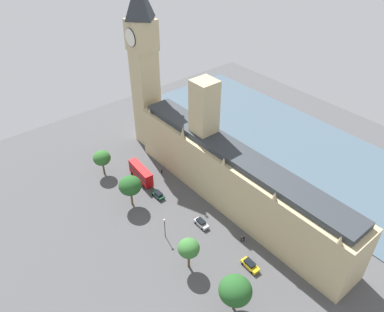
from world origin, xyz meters
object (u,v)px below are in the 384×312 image
Objects in this scene: car_yellow_cab_near_tower at (250,265)px; plane_tree_under_trees at (102,158)px; plane_tree_kerbside at (130,186)px; plane_tree_slot_10 at (235,291)px; double_decker_bus_by_river_gate at (141,173)px; pedestrian_leading at (244,238)px; plane_tree_far_end at (189,248)px; pedestrian_trailing at (162,171)px; parliament_building at (232,176)px; car_silver_midblock at (201,223)px; clock_tower at (144,65)px; pedestrian_corner at (242,239)px; street_lamp_slot_11 at (165,225)px; car_dark_green_opposite_hall at (158,195)px.

plane_tree_under_trees reaches higher than car_yellow_cab_near_tower.
plane_tree_kerbside is 1.01× the size of plane_tree_slot_10.
double_decker_bus_by_river_gate is 36.73m from pedestrian_leading.
plane_tree_far_end is at bearing -37.87° from car_yellow_cab_near_tower.
double_decker_bus_by_river_gate is 7.09m from pedestrian_trailing.
parliament_building reaches higher than car_yellow_cab_near_tower.
car_yellow_cab_near_tower is 0.58× the size of plane_tree_under_trees.
car_silver_midblock and car_yellow_cab_near_tower have the same top height.
clock_tower is 35.61× the size of pedestrian_trailing.
plane_tree_under_trees is (8.86, -35.32, 4.96)m from car_silver_midblock.
pedestrian_corner is 0.26× the size of street_lamp_slot_11.
clock_tower reaches higher than pedestrian_leading.
plane_tree_slot_10 reaches higher than double_decker_bus_by_river_gate.
street_lamp_slot_11 is at bearing -58.93° from pedestrian_corner.
clock_tower reaches higher than car_yellow_cab_near_tower.
parliament_building is 24.08m from car_yellow_cab_near_tower.
pedestrian_leading is (-7.19, 26.64, -0.14)m from car_dark_green_opposite_hall.
car_dark_green_opposite_hall is (14.66, -14.24, -8.25)m from parliament_building.
clock_tower is 5.81× the size of plane_tree_slot_10.
car_yellow_cab_near_tower is at bearing -86.47° from car_dark_green_opposite_hall.
pedestrian_trailing is 0.18× the size of plane_tree_far_end.
car_yellow_cab_near_tower reaches higher than pedestrian_trailing.
plane_tree_kerbside is (9.49, -18.31, 5.75)m from car_silver_midblock.
parliament_building is at bearing -18.47° from pedestrian_trailing.
car_silver_midblock is (12.38, 1.87, -8.26)m from parliament_building.
pedestrian_corner reaches higher than pedestrian_trailing.
parliament_building reaches higher than double_decker_bus_by_river_gate.
clock_tower is 32.94m from double_decker_bus_by_river_gate.
pedestrian_corner is 0.20× the size of plane_tree_under_trees.
car_dark_green_opposite_hall reaches higher than pedestrian_leading.
street_lamp_slot_11 is at bearing 90.12° from plane_tree_kerbside.
parliament_building is at bearing 17.58° from pedestrian_leading.
pedestrian_trailing is 49.30m from plane_tree_slot_10.
plane_tree_under_trees reaches higher than street_lamp_slot_11.
double_decker_bus_by_river_gate reaches higher than car_dark_green_opposite_hall.
plane_tree_slot_10 is at bearing 89.11° from plane_tree_kerbside.
pedestrian_trailing is 0.24× the size of street_lamp_slot_11.
plane_tree_kerbside reaches higher than pedestrian_trailing.
double_decker_bus_by_river_gate is (14.15, 16.43, -24.80)m from clock_tower.
car_yellow_cab_near_tower is at bearing -153.83° from plane_tree_slot_10.
plane_tree_slot_10 reaches higher than car_dark_green_opposite_hall.
pedestrian_corner is 47.84m from plane_tree_under_trees.
car_silver_midblock is 2.60× the size of pedestrian_leading.
plane_tree_kerbside is at bearing 162.43° from car_dark_green_opposite_hall.
car_silver_midblock is 17.13m from car_yellow_cab_near_tower.
car_silver_midblock is at bearing -82.64° from pedestrian_corner.
plane_tree_kerbside is at bearing -92.43° from plane_tree_far_end.
pedestrian_corner is 16.05m from plane_tree_far_end.
car_yellow_cab_near_tower is (-2.40, 33.24, 0.00)m from car_dark_green_opposite_hall.
street_lamp_slot_11 reaches higher than pedestrian_corner.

